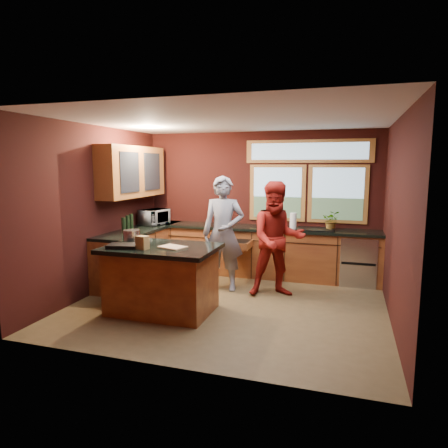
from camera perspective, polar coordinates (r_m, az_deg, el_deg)
The scene contains 14 objects.
floor at distance 6.12m, azimuth 0.76°, elevation -11.34°, with size 4.50×4.50×0.00m, color brown.
room_shell at distance 6.26m, azimuth -3.62°, elevation 5.93°, with size 4.52×4.02×2.71m.
back_counter at distance 7.53m, azimuth 5.95°, elevation -3.94°, with size 4.50×0.64×0.93m.
left_counter at distance 7.49m, azimuth -11.78°, elevation -4.13°, with size 0.64×2.30×0.93m.
island at distance 5.76m, azimuth -8.88°, elevation -7.71°, with size 1.55×1.05×0.95m.
person_grey at distance 6.60m, azimuth -0.11°, elevation -1.36°, with size 0.69×0.45×1.90m, color slate.
person_red at distance 6.34m, azimuth 7.62°, elevation -2.17°, with size 0.89×0.69×1.82m, color maroon.
microwave at distance 7.80m, azimuth -9.95°, elevation 0.98°, with size 0.54×0.36×0.30m, color #999999.
potted_plant at distance 7.34m, azimuth 15.12°, elevation 0.52°, with size 0.30×0.26×0.34m, color #999999.
paper_towel at distance 7.35m, azimuth 9.85°, elevation 0.47°, with size 0.12×0.12×0.28m, color white.
cutting_board at distance 5.52m, azimuth -7.35°, elevation -3.29°, with size 0.35×0.25×0.02m, color tan.
stock_pot at distance 6.02m, azimuth -13.06°, elevation -1.68°, with size 0.24×0.24×0.18m, color #A7A8AC.
paper_bag at distance 5.48m, azimuth -11.57°, elevation -2.61°, with size 0.15×0.12×0.18m, color brown.
black_tray at distance 5.65m, azimuth -14.22°, elevation -3.06°, with size 0.40×0.28×0.05m, color black.
Camera 1 is at (1.65, -5.52, 2.06)m, focal length 32.00 mm.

